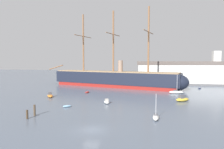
% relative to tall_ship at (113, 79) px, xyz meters
% --- Properties ---
extents(ground_plane, '(400.00, 400.00, 0.00)m').
position_rel_tall_ship_xyz_m(ground_plane, '(5.65, -52.39, -3.46)').
color(ground_plane, slate).
extents(tall_ship, '(64.62, 23.60, 31.80)m').
position_rel_tall_ship_xyz_m(tall_ship, '(0.00, 0.00, 0.00)').
color(tall_ship, maroon).
rests_on(tall_ship, ground).
extents(dinghy_foreground_left, '(2.12, 1.84, 0.47)m').
position_rel_tall_ship_xyz_m(dinghy_foreground_left, '(-4.38, -38.54, -3.23)').
color(dinghy_foreground_left, '#7FB2D6').
rests_on(dinghy_foreground_left, ground).
extents(sailboat_foreground_right, '(1.37, 3.77, 4.82)m').
position_rel_tall_ship_xyz_m(sailboat_foreground_right, '(15.90, -44.70, -3.06)').
color(sailboat_foreground_right, silver).
rests_on(sailboat_foreground_right, ground).
extents(motorboat_near_centre, '(2.28, 3.14, 1.22)m').
position_rel_tall_ship_xyz_m(motorboat_near_centre, '(4.01, -32.94, -3.04)').
color(motorboat_near_centre, silver).
rests_on(motorboat_near_centre, ground).
extents(motorboat_mid_left, '(3.30, 3.70, 1.48)m').
position_rel_tall_ship_xyz_m(motorboat_mid_left, '(-14.55, -27.44, -2.94)').
color(motorboat_mid_left, orange).
rests_on(motorboat_mid_left, ground).
extents(motorboat_mid_right, '(4.39, 3.71, 1.73)m').
position_rel_tall_ship_xyz_m(motorboat_mid_right, '(23.63, -26.63, -2.86)').
color(motorboat_mid_right, gold).
rests_on(motorboat_mid_right, ground).
extents(dinghy_alongside_bow, '(1.48, 2.41, 0.53)m').
position_rel_tall_ship_xyz_m(dinghy_alongside_bow, '(-5.98, -17.70, -3.20)').
color(dinghy_alongside_bow, '#B22D28').
rests_on(dinghy_alongside_bow, ground).
extents(sailboat_alongside_stern, '(4.90, 1.82, 6.25)m').
position_rel_tall_ship_xyz_m(sailboat_alongside_stern, '(23.84, -13.63, -2.94)').
color(sailboat_alongside_stern, silver).
rests_on(sailboat_alongside_stern, ground).
extents(dinghy_far_left, '(2.69, 3.19, 0.70)m').
position_rel_tall_ship_xyz_m(dinghy_far_left, '(-20.21, 4.85, -3.11)').
color(dinghy_far_left, gold).
rests_on(dinghy_far_left, ground).
extents(dinghy_far_right, '(1.95, 1.91, 0.45)m').
position_rel_tall_ship_xyz_m(dinghy_far_right, '(34.61, -0.20, -3.24)').
color(dinghy_far_right, '#1E284C').
rests_on(dinghy_far_right, ground).
extents(dinghy_distant_centre, '(3.07, 1.71, 0.69)m').
position_rel_tall_ship_xyz_m(dinghy_distant_centre, '(9.08, 10.69, -3.12)').
color(dinghy_distant_centre, '#236670').
rests_on(dinghy_distant_centre, ground).
extents(mooring_piling_nearest, '(0.41, 0.41, 2.18)m').
position_rel_tall_ship_xyz_m(mooring_piling_nearest, '(-7.79, -46.54, -2.38)').
color(mooring_piling_nearest, '#4C3D2D').
rests_on(mooring_piling_nearest, ground).
extents(mooring_piling_left_pair, '(0.40, 0.40, 1.68)m').
position_rel_tall_ship_xyz_m(mooring_piling_left_pair, '(-7.93, -48.76, -2.63)').
color(mooring_piling_left_pair, '#423323').
rests_on(mooring_piling_left_pair, ground).
extents(dockside_warehouse_right, '(59.49, 17.33, 15.64)m').
position_rel_tall_ship_xyz_m(dockside_warehouse_right, '(37.15, 17.67, 1.91)').
color(dockside_warehouse_right, '#565659').
rests_on(dockside_warehouse_right, ground).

